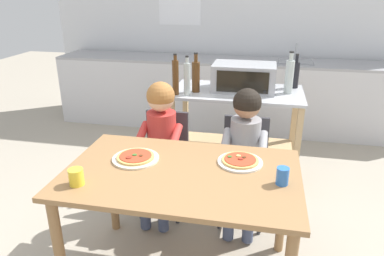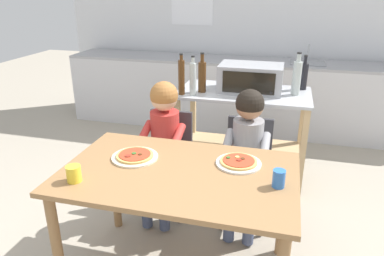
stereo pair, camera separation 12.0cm
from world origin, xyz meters
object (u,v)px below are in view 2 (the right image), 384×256
at_px(pizza_plate_cream, 135,156).
at_px(pizza_plate_white, 239,162).
at_px(kitchen_island_cart, 242,121).
at_px(toaster_oven, 251,78).
at_px(bottle_dark_olive_oil, 297,77).
at_px(child_in_grey_shirt, 247,144).
at_px(drinking_cup_yellow, 74,174).
at_px(bottle_clear_vinegar, 202,76).
at_px(dining_chair_right, 247,164).
at_px(child_in_red_shirt, 163,134).
at_px(dining_table, 179,186).
at_px(bottle_squat_spirits, 181,77).
at_px(bottle_brown_beer, 193,79).
at_px(dining_chair_left, 168,155).
at_px(drinking_cup_blue, 279,179).
at_px(bottle_slim_sauce, 304,76).

bearing_deg(pizza_plate_cream, pizza_plate_white, 7.44).
relative_size(kitchen_island_cart, toaster_oven, 2.12).
bearing_deg(bottle_dark_olive_oil, child_in_grey_shirt, -112.28).
relative_size(kitchen_island_cart, drinking_cup_yellow, 12.74).
bearing_deg(toaster_oven, bottle_clear_vinegar, -162.31).
bearing_deg(dining_chair_right, child_in_red_shirt, -169.80).
height_order(dining_table, pizza_plate_white, pizza_plate_white).
height_order(bottle_squat_spirits, dining_table, bottle_squat_spirits).
bearing_deg(drinking_cup_yellow, bottle_clear_vinegar, 76.89).
xyz_separation_m(kitchen_island_cart, bottle_brown_beer, (-0.41, -0.23, 0.43)).
relative_size(dining_table, dining_chair_left, 1.66).
distance_m(bottle_dark_olive_oil, bottle_clear_vinegar, 0.80).
xyz_separation_m(child_in_red_shirt, pizza_plate_white, (0.63, -0.44, 0.06)).
bearing_deg(dining_chair_left, toaster_oven, 50.04).
xyz_separation_m(dining_chair_right, drinking_cup_yellow, (-0.84, -0.98, 0.32)).
distance_m(child_in_red_shirt, drinking_cup_blue, 1.08).
bearing_deg(bottle_dark_olive_oil, bottle_brown_beer, -164.38).
distance_m(bottle_clear_vinegar, dining_chair_right, 0.89).
distance_m(bottle_slim_sauce, child_in_grey_shirt, 1.08).
bearing_deg(bottle_dark_olive_oil, dining_chair_left, -145.52).
bearing_deg(dining_chair_right, bottle_squat_spirits, 147.04).
relative_size(bottle_slim_sauce, dining_table, 0.23).
height_order(toaster_oven, bottle_brown_beer, bottle_brown_beer).
xyz_separation_m(dining_chair_right, drinking_cup_blue, (0.24, -0.75, 0.32)).
relative_size(bottle_squat_spirits, bottle_clear_vinegar, 1.02).
bearing_deg(drinking_cup_blue, child_in_red_shirt, 143.68).
bearing_deg(dining_table, bottle_clear_vinegar, 97.39).
height_order(kitchen_island_cart, bottle_squat_spirits, bottle_squat_spirits).
bearing_deg(bottle_squat_spirits, child_in_red_shirt, -89.35).
distance_m(dining_table, drinking_cup_yellow, 0.59).
xyz_separation_m(kitchen_island_cart, toaster_oven, (0.05, 0.03, 0.40)).
xyz_separation_m(dining_chair_left, dining_chair_right, (0.63, -0.00, 0.00)).
height_order(bottle_dark_olive_oil, child_in_grey_shirt, bottle_dark_olive_oil).
xyz_separation_m(bottle_dark_olive_oil, drinking_cup_yellow, (-1.15, -1.63, -0.22)).
relative_size(bottle_slim_sauce, pizza_plate_white, 1.15).
bearing_deg(child_in_grey_shirt, toaster_oven, 95.48).
distance_m(bottle_squat_spirits, dining_chair_right, 0.93).
bearing_deg(bottle_brown_beer, child_in_grey_shirt, -44.57).
xyz_separation_m(dining_chair_left, child_in_red_shirt, (0.00, -0.11, 0.23)).
bearing_deg(child_in_red_shirt, bottle_brown_beer, 79.70).
bearing_deg(dining_chair_right, kitchen_island_cart, 101.02).
xyz_separation_m(bottle_squat_spirits, child_in_red_shirt, (0.01, -0.53, -0.31)).
relative_size(dining_table, drinking_cup_yellow, 14.79).
xyz_separation_m(toaster_oven, bottle_slim_sauce, (0.45, 0.19, 0.01)).
distance_m(child_in_grey_shirt, drinking_cup_yellow, 1.20).
xyz_separation_m(child_in_grey_shirt, drinking_cup_yellow, (-0.84, -0.86, 0.11)).
distance_m(bottle_slim_sauce, drinking_cup_yellow, 2.20).
height_order(dining_table, dining_chair_left, dining_chair_left).
height_order(bottle_dark_olive_oil, drinking_cup_yellow, bottle_dark_olive_oil).
distance_m(kitchen_island_cart, bottle_slim_sauce, 0.68).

